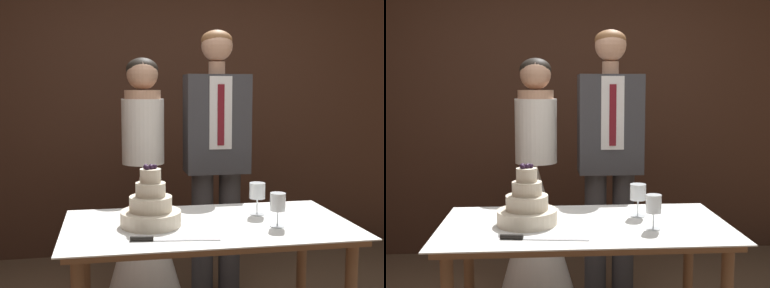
# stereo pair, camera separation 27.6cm
# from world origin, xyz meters

# --- Properties ---
(wall_back) EXTENTS (5.16, 0.12, 2.79)m
(wall_back) POSITION_xyz_m (0.00, 2.08, 1.40)
(wall_back) COLOR #472B1E
(wall_back) RESTS_ON ground_plane
(cake_table) EXTENTS (1.40, 0.75, 0.79)m
(cake_table) POSITION_xyz_m (-0.04, 0.09, 0.70)
(cake_table) COLOR brown
(cake_table) RESTS_ON ground_plane
(tiered_cake) EXTENTS (0.29, 0.29, 0.30)m
(tiered_cake) POSITION_xyz_m (-0.31, 0.10, 0.88)
(tiered_cake) COLOR beige
(tiered_cake) RESTS_ON cake_table
(cake_knife) EXTENTS (0.39, 0.07, 0.02)m
(cake_knife) POSITION_xyz_m (-0.31, -0.14, 0.80)
(cake_knife) COLOR silver
(cake_knife) RESTS_ON cake_table
(wine_glass_near) EXTENTS (0.08, 0.08, 0.17)m
(wine_glass_near) POSITION_xyz_m (0.25, 0.21, 0.92)
(wine_glass_near) COLOR silver
(wine_glass_near) RESTS_ON cake_table
(wine_glass_middle) EXTENTS (0.07, 0.07, 0.16)m
(wine_glass_middle) POSITION_xyz_m (0.28, -0.02, 0.91)
(wine_glass_middle) COLOR silver
(wine_glass_middle) RESTS_ON cake_table
(bride) EXTENTS (0.54, 0.54, 1.65)m
(bride) POSITION_xyz_m (-0.28, 1.03, 0.61)
(bride) COLOR white
(bride) RESTS_ON ground_plane
(groom) EXTENTS (0.43, 0.25, 1.84)m
(groom) POSITION_xyz_m (0.21, 1.03, 1.03)
(groom) COLOR #38383D
(groom) RESTS_ON ground_plane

